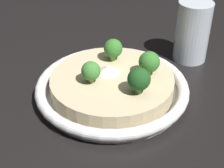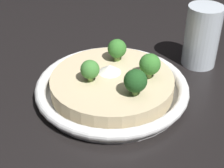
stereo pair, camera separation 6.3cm
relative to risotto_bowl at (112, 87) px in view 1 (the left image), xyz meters
name	(u,v)px [view 1 (the left image)]	position (x,y,z in m)	size (l,w,h in m)	color
ground_plane	(112,95)	(0.00, 0.00, -0.02)	(6.00, 6.00, 0.00)	black
risotto_bowl	(112,87)	(0.00, 0.00, 0.00)	(0.28, 0.28, 0.04)	white
cheese_sprinkle	(109,69)	(0.01, -0.01, 0.03)	(0.04, 0.04, 0.02)	white
broccoli_front_left	(149,62)	(-0.06, -0.03, 0.05)	(0.04, 0.04, 0.05)	#84A856
broccoli_left	(139,79)	(-0.06, 0.03, 0.05)	(0.04, 0.04, 0.05)	#668E47
broccoli_front_right	(113,49)	(0.02, -0.06, 0.05)	(0.04, 0.04, 0.04)	#759E4C
broccoli_back_right	(91,71)	(0.03, 0.03, 0.04)	(0.03, 0.03, 0.04)	#84A856
drinking_glass	(192,32)	(-0.12, -0.18, 0.05)	(0.07, 0.07, 0.13)	silver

